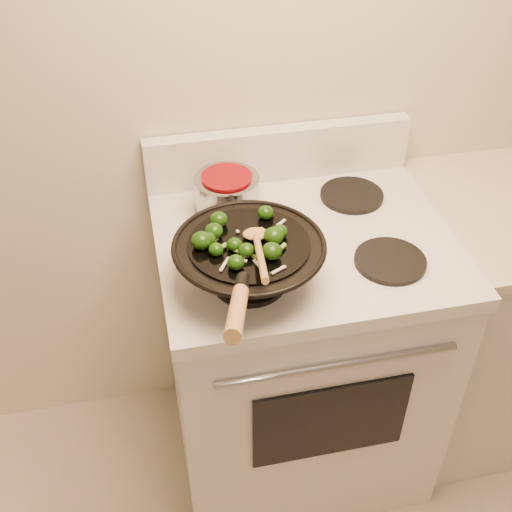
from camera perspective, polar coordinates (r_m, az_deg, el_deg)
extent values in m
plane|color=beige|center=(1.83, 7.44, 18.19)|extent=(3.50, 0.00, 3.50)
cube|color=silver|center=(2.03, 3.69, -9.07)|extent=(0.76, 0.64, 0.88)
cube|color=silver|center=(1.71, 4.32, 1.22)|extent=(0.78, 0.66, 0.04)
cube|color=silver|center=(1.89, 2.04, 9.11)|extent=(0.78, 0.05, 0.16)
cylinder|color=#93979B|center=(1.57, 7.34, -9.60)|extent=(0.60, 0.02, 0.02)
cube|color=black|center=(1.75, 6.66, -14.44)|extent=(0.42, 0.01, 0.28)
cylinder|color=black|center=(1.55, -0.60, -2.21)|extent=(0.18, 0.18, 0.01)
cylinder|color=black|center=(1.64, 11.84, -0.43)|extent=(0.18, 0.18, 0.01)
cylinder|color=black|center=(1.78, -2.53, 4.08)|extent=(0.18, 0.18, 0.01)
cylinder|color=black|center=(1.86, 8.51, 5.37)|extent=(0.18, 0.18, 0.01)
torus|color=black|center=(1.48, -0.63, 0.97)|extent=(0.36, 0.36, 0.01)
cylinder|color=black|center=(1.47, -0.63, 1.06)|extent=(0.28, 0.28, 0.01)
cylinder|color=black|center=(1.28, -1.24, -2.44)|extent=(0.04, 0.07, 0.04)
cylinder|color=#AA7A43|center=(1.17, -1.71, -5.03)|extent=(0.08, 0.19, 0.09)
ellipsoid|color=#143608|center=(1.45, -4.87, 1.38)|extent=(0.05, 0.05, 0.04)
cylinder|color=#498730|center=(1.46, -4.30, 1.05)|extent=(0.02, 0.02, 0.01)
ellipsoid|color=#143608|center=(1.43, -0.86, 0.52)|extent=(0.04, 0.04, 0.03)
ellipsoid|color=#143608|center=(1.40, -1.80, -0.56)|extent=(0.04, 0.04, 0.03)
ellipsoid|color=#143608|center=(1.44, -3.58, 0.59)|extent=(0.03, 0.03, 0.03)
cylinder|color=#498730|center=(1.44, -3.16, 0.41)|extent=(0.02, 0.02, 0.02)
ellipsoid|color=#143608|center=(1.46, 1.58, 1.80)|extent=(0.05, 0.05, 0.04)
ellipsoid|color=#143608|center=(1.45, -1.94, 1.04)|extent=(0.04, 0.04, 0.03)
ellipsoid|color=#143608|center=(1.46, -4.32, 1.51)|extent=(0.04, 0.04, 0.03)
cylinder|color=#498730|center=(1.47, -3.87, 1.28)|extent=(0.02, 0.01, 0.01)
ellipsoid|color=#143608|center=(1.48, 2.11, 2.17)|extent=(0.04, 0.04, 0.03)
ellipsoid|color=#143608|center=(1.42, 1.41, 0.44)|extent=(0.05, 0.05, 0.04)
ellipsoid|color=#143608|center=(1.54, 0.86, 3.89)|extent=(0.04, 0.04, 0.03)
cylinder|color=#498730|center=(1.55, 1.27, 3.65)|extent=(0.02, 0.01, 0.02)
ellipsoid|color=#143608|center=(1.48, -3.76, 2.24)|extent=(0.04, 0.04, 0.04)
ellipsoid|color=#143608|center=(1.52, -3.33, 3.27)|extent=(0.04, 0.04, 0.04)
cube|color=white|center=(1.49, -3.94, 1.83)|extent=(0.01, 0.05, 0.00)
cube|color=white|center=(1.47, -5.04, 1.01)|extent=(0.02, 0.04, 0.00)
cube|color=white|center=(1.51, -0.03, 2.37)|extent=(0.03, 0.01, 0.00)
cube|color=white|center=(1.41, 0.22, -0.83)|extent=(0.02, 0.04, 0.00)
cube|color=white|center=(1.53, 2.22, 2.94)|extent=(0.03, 0.03, 0.00)
cube|color=white|center=(1.48, -4.48, 1.45)|extent=(0.02, 0.05, 0.00)
cube|color=white|center=(1.42, -1.65, -0.33)|extent=(0.04, 0.03, 0.00)
cube|color=white|center=(1.49, -4.11, 1.71)|extent=(0.04, 0.03, 0.00)
cube|color=white|center=(1.41, -2.81, -0.74)|extent=(0.03, 0.04, 0.00)
cube|color=white|center=(1.40, 2.02, -1.24)|extent=(0.04, 0.02, 0.00)
cylinder|color=#66A134|center=(1.44, -1.88, 0.57)|extent=(0.02, 0.03, 0.01)
cylinder|color=#66A134|center=(1.42, 0.16, 0.04)|extent=(0.03, 0.02, 0.01)
cylinder|color=#66A134|center=(1.51, 2.17, 2.57)|extent=(0.03, 0.02, 0.02)
cylinder|color=#66A134|center=(1.43, -0.81, 0.14)|extent=(0.02, 0.02, 0.01)
cylinder|color=#66A134|center=(1.43, 1.79, 0.13)|extent=(0.03, 0.02, 0.02)
cylinder|color=#66A134|center=(1.46, -3.94, 1.15)|extent=(0.02, 0.02, 0.01)
cylinder|color=#66A134|center=(1.45, 2.38, 0.84)|extent=(0.03, 0.02, 0.02)
cylinder|color=#66A134|center=(1.45, -3.02, 0.80)|extent=(0.03, 0.02, 0.01)
cylinder|color=#66A134|center=(1.46, -1.94, 1.08)|extent=(0.03, 0.02, 0.01)
sphere|color=beige|center=(1.43, 0.55, 0.01)|extent=(0.01, 0.01, 0.01)
sphere|color=beige|center=(1.50, -3.78, 1.99)|extent=(0.01, 0.01, 0.01)
sphere|color=beige|center=(1.43, -0.26, 0.02)|extent=(0.01, 0.01, 0.01)
sphere|color=beige|center=(1.50, -1.65, 2.18)|extent=(0.01, 0.01, 0.01)
ellipsoid|color=#AA7A43|center=(1.48, -0.02, 1.98)|extent=(0.07, 0.06, 0.02)
cylinder|color=#AA7A43|center=(1.36, 0.38, -0.03)|extent=(0.05, 0.25, 0.09)
cylinder|color=#93979B|center=(1.75, -2.58, 5.58)|extent=(0.18, 0.18, 0.10)
cylinder|color=#6E050A|center=(1.72, -2.64, 7.02)|extent=(0.14, 0.14, 0.01)
cylinder|color=black|center=(1.61, -2.00, 4.10)|extent=(0.02, 0.11, 0.02)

